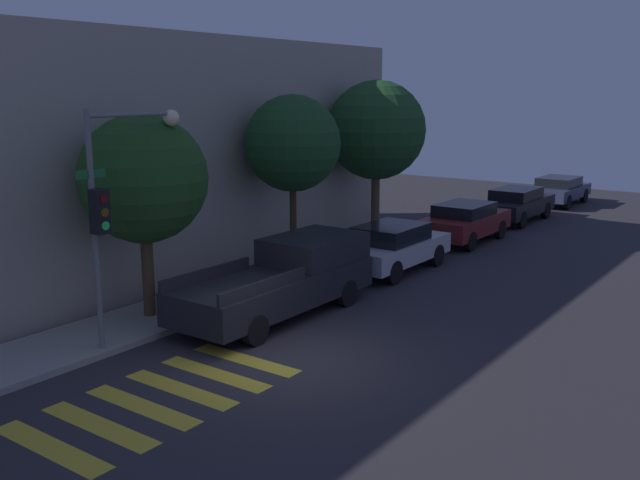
# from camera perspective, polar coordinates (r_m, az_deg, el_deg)

# --- Properties ---
(ground_plane) EXTENTS (60.00, 60.00, 0.00)m
(ground_plane) POSITION_cam_1_polar(r_m,az_deg,el_deg) (14.75, -2.34, -9.67)
(ground_plane) COLOR #2D2B30
(sidewalk) EXTENTS (26.00, 2.20, 0.14)m
(sidewalk) POSITION_cam_1_polar(r_m,az_deg,el_deg) (17.57, -13.49, -6.16)
(sidewalk) COLOR gray
(sidewalk) RESTS_ON ground
(building_row) EXTENTS (26.00, 6.00, 6.95)m
(building_row) POSITION_cam_1_polar(r_m,az_deg,el_deg) (20.47, -22.25, 5.59)
(building_row) COLOR #A89E8E
(building_row) RESTS_ON ground
(crosswalk) EXTENTS (4.97, 2.60, 0.00)m
(crosswalk) POSITION_cam_1_polar(r_m,az_deg,el_deg) (13.43, -12.55, -12.20)
(crosswalk) COLOR gold
(crosswalk) RESTS_ON ground
(traffic_light_pole) EXTENTS (2.72, 0.56, 5.07)m
(traffic_light_pole) POSITION_cam_1_polar(r_m,az_deg,el_deg) (15.22, -15.97, 3.80)
(traffic_light_pole) COLOR slate
(traffic_light_pole) RESTS_ON ground
(pickup_truck) EXTENTS (5.71, 2.02, 1.76)m
(pickup_truck) POSITION_cam_1_polar(r_m,az_deg,el_deg) (17.52, -2.83, -3.06)
(pickup_truck) COLOR black
(pickup_truck) RESTS_ON ground
(sedan_near_corner) EXTENTS (4.28, 1.86, 1.44)m
(sedan_near_corner) POSITION_cam_1_polar(r_m,az_deg,el_deg) (21.74, 5.79, -0.50)
(sedan_near_corner) COLOR #B7BABF
(sedan_near_corner) RESTS_ON ground
(sedan_middle) EXTENTS (4.27, 1.84, 1.42)m
(sedan_middle) POSITION_cam_1_polar(r_m,az_deg,el_deg) (26.28, 11.52, 1.50)
(sedan_middle) COLOR maroon
(sedan_middle) RESTS_ON ground
(sedan_far_end) EXTENTS (4.61, 1.75, 1.41)m
(sedan_far_end) POSITION_cam_1_polar(r_m,az_deg,el_deg) (30.92, 15.45, 2.83)
(sedan_far_end) COLOR black
(sedan_far_end) RESTS_ON ground
(sedan_tail_of_row) EXTENTS (4.28, 1.86, 1.33)m
(sedan_tail_of_row) POSITION_cam_1_polar(r_m,az_deg,el_deg) (36.11, 18.57, 3.85)
(sedan_tail_of_row) COLOR #2D3351
(sedan_tail_of_row) RESTS_ON ground
(tree_near_corner) EXTENTS (3.00, 3.00, 4.92)m
(tree_near_corner) POSITION_cam_1_polar(r_m,az_deg,el_deg) (16.96, -13.97, 4.75)
(tree_near_corner) COLOR #4C3823
(tree_near_corner) RESTS_ON ground
(tree_midblock) EXTENTS (2.83, 2.83, 5.31)m
(tree_midblock) POSITION_cam_1_polar(r_m,az_deg,el_deg) (20.93, -2.21, 7.71)
(tree_midblock) COLOR #42301E
(tree_midblock) RESTS_ON ground
(tree_far_end) EXTENTS (3.39, 3.39, 5.76)m
(tree_far_end) POSITION_cam_1_polar(r_m,az_deg,el_deg) (24.73, 4.53, 8.73)
(tree_far_end) COLOR brown
(tree_far_end) RESTS_ON ground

